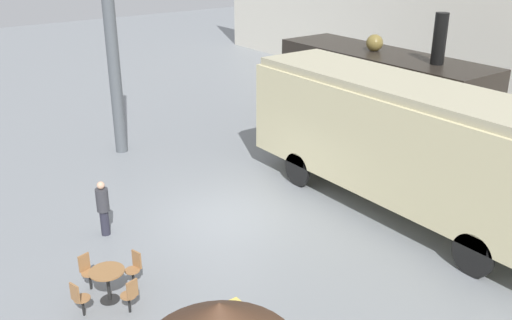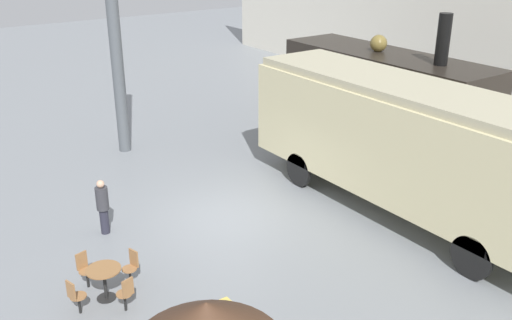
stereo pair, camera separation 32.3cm
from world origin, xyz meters
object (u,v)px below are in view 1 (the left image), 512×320
steam_locomotive (380,90)px  cafe_chair_0 (87,269)px  passenger_coach_vintage (408,139)px  visitor_person (103,206)px  cafe_table_near (108,278)px

steam_locomotive → cafe_chair_0: (2.90, -12.90, -1.59)m
passenger_coach_vintage → cafe_chair_0: passenger_coach_vintage is taller
passenger_coach_vintage → visitor_person: (-3.88, -7.63, -1.42)m
steam_locomotive → visitor_person: steam_locomotive is taller
cafe_chair_0 → cafe_table_near: bearing=0.0°
visitor_person → passenger_coach_vintage: bearing=63.0°
steam_locomotive → cafe_table_near: (3.64, -12.70, -1.50)m
steam_locomotive → passenger_coach_vintage: 6.08m
cafe_table_near → cafe_chair_0: 0.77m
passenger_coach_vintage → cafe_chair_0: bearing=-100.9°
steam_locomotive → passenger_coach_vintage: steam_locomotive is taller
passenger_coach_vintage → cafe_table_near: size_ratio=13.74×
cafe_table_near → visitor_person: size_ratio=0.50×
cafe_chair_0 → steam_locomotive: bearing=87.5°
visitor_person → cafe_chair_0: bearing=-31.4°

